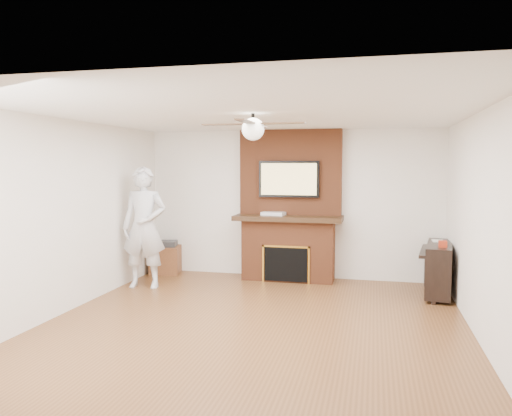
% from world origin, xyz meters
% --- Properties ---
extents(room_shell, '(5.36, 5.86, 2.86)m').
position_xyz_m(room_shell, '(0.00, 0.00, 1.25)').
color(room_shell, brown).
rests_on(room_shell, ground).
extents(fireplace, '(1.78, 0.64, 2.50)m').
position_xyz_m(fireplace, '(0.00, 2.55, 1.00)').
color(fireplace, brown).
rests_on(fireplace, ground).
extents(tv, '(1.00, 0.08, 0.60)m').
position_xyz_m(tv, '(0.00, 2.50, 1.68)').
color(tv, black).
rests_on(tv, fireplace).
extents(ceiling_fan, '(1.21, 1.21, 0.31)m').
position_xyz_m(ceiling_fan, '(-0.00, 0.00, 2.33)').
color(ceiling_fan, black).
rests_on(ceiling_fan, room_shell).
extents(person, '(0.75, 0.55, 1.89)m').
position_xyz_m(person, '(-2.10, 1.46, 0.94)').
color(person, silver).
rests_on(person, ground).
extents(side_table, '(0.60, 0.60, 0.58)m').
position_xyz_m(side_table, '(-2.20, 2.48, 0.27)').
color(side_table, brown).
rests_on(side_table, ground).
extents(piano, '(0.59, 1.21, 0.86)m').
position_xyz_m(piano, '(2.31, 2.00, 0.41)').
color(piano, black).
rests_on(piano, ground).
extents(cable_box, '(0.41, 0.27, 0.05)m').
position_xyz_m(cable_box, '(-0.25, 2.45, 1.11)').
color(cable_box, silver).
rests_on(cable_box, fireplace).
extents(candle_orange, '(0.07, 0.07, 0.12)m').
position_xyz_m(candle_orange, '(-0.10, 2.32, 0.06)').
color(candle_orange, orange).
rests_on(candle_orange, ground).
extents(candle_green, '(0.07, 0.07, 0.09)m').
position_xyz_m(candle_green, '(0.01, 2.34, 0.04)').
color(candle_green, '#2B6D30').
rests_on(candle_green, ground).
extents(candle_cream, '(0.08, 0.08, 0.13)m').
position_xyz_m(candle_cream, '(0.01, 2.31, 0.06)').
color(candle_cream, beige).
rests_on(candle_cream, ground).
extents(candle_blue, '(0.07, 0.07, 0.08)m').
position_xyz_m(candle_blue, '(0.26, 2.33, 0.04)').
color(candle_blue, teal).
rests_on(candle_blue, ground).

